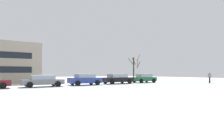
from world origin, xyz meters
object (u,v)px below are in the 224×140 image
at_px(parked_car_black, 117,79).
at_px(pedestrian_crossing, 210,77).
at_px(parked_car_gray, 43,81).
at_px(parked_car_blue, 85,79).
at_px(parked_car_green, 144,78).

xyz_separation_m(parked_car_black, pedestrian_crossing, (12.77, -6.65, 0.26)).
height_order(parked_car_gray, parked_car_blue, parked_car_blue).
distance_m(parked_car_black, parked_car_green, 5.34).
relative_size(parked_car_gray, pedestrian_crossing, 2.71).
bearing_deg(parked_car_green, parked_car_gray, -179.06).
bearing_deg(parked_car_blue, parked_car_gray, -179.60).
height_order(parked_car_black, pedestrian_crossing, pedestrian_crossing).
xyz_separation_m(parked_car_black, parked_car_green, (5.34, 0.05, -0.00)).
xyz_separation_m(parked_car_gray, parked_car_green, (16.02, 0.26, 0.05)).
distance_m(parked_car_gray, pedestrian_crossing, 24.32).
bearing_deg(parked_car_black, parked_car_green, 0.56).
relative_size(parked_car_blue, parked_car_black, 0.90).
relative_size(parked_car_gray, parked_car_green, 1.13).
xyz_separation_m(parked_car_gray, pedestrian_crossing, (23.45, -6.44, 0.31)).
bearing_deg(parked_car_black, pedestrian_crossing, -27.49).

